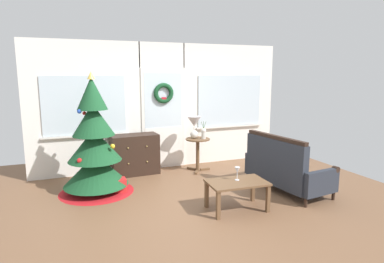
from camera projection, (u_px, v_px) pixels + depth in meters
The scene contains 11 objects.
ground_plane at pixel (202, 201), 5.07m from camera, with size 6.76×6.76×0.00m, color brown.
back_wall_with_door at pixel (163, 106), 6.76m from camera, with size 5.20×0.19×2.55m.
christmas_tree at pixel (95, 151), 5.37m from camera, with size 1.21×1.21×1.97m.
dresser_cabinet at pixel (135, 154), 6.41m from camera, with size 0.92×0.48×0.78m.
settee_sofa at pixel (283, 169), 5.47m from camera, with size 0.88×1.55×0.96m.
side_table at pixel (198, 148), 6.58m from camera, with size 0.50×0.48×0.67m.
table_lamp at pixel (194, 124), 6.51m from camera, with size 0.28×0.28×0.44m.
flower_vase at pixel (204, 133), 6.51m from camera, with size 0.11×0.10×0.35m.
coffee_table at pixel (237, 186), 4.71m from camera, with size 0.87×0.56×0.42m.
wine_glass at pixel (237, 171), 4.74m from camera, with size 0.08×0.08×0.20m.
gift_box at pixel (119, 185), 5.44m from camera, with size 0.23×0.21×0.23m, color red.
Camera 1 is at (-1.89, -4.42, 1.94)m, focal length 30.88 mm.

